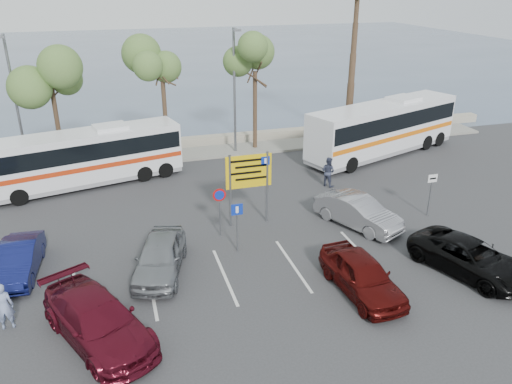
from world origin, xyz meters
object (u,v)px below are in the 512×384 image
object	(u,v)px
direction_sign	(249,177)
car_silver_b	(358,212)
street_lamp_left	(15,98)
coach_bus_left	(85,160)
car_silver_a	(160,256)
suv_black	(470,257)
car_blue	(19,260)
car_red	(362,275)
street_lamp_right	(235,85)
pedestrian_near	(4,306)
coach_bus_right	(383,130)
pedestrian_far	(328,172)
car_maroon	(98,320)

from	to	relation	value
direction_sign	car_silver_b	bearing A→B (deg)	-19.12
street_lamp_left	car_silver_b	distance (m)	20.30
coach_bus_left	car_silver_a	world-z (taller)	coach_bus_left
suv_black	car_blue	bearing A→B (deg)	144.20
car_red	coach_bus_left	bearing A→B (deg)	121.47
street_lamp_right	car_silver_a	xyz separation A→B (m)	(-6.60, -13.51, -3.86)
direction_sign	pedestrian_near	size ratio (longest dim) A/B	2.06
pedestrian_near	car_silver_b	bearing A→B (deg)	-169.31
street_lamp_left	street_lamp_right	size ratio (longest dim) A/B	1.00
street_lamp_left	direction_sign	distance (m)	15.24
coach_bus_right	pedestrian_near	world-z (taller)	coach_bus_right
street_lamp_right	suv_black	xyz separation A→B (m)	(5.30, -17.02, -3.92)
coach_bus_left	car_silver_b	world-z (taller)	coach_bus_left
coach_bus_right	car_silver_a	xyz separation A→B (m)	(-15.89, -10.49, -0.96)
direction_sign	car_silver_a	world-z (taller)	direction_sign
coach_bus_right	car_silver_b	bearing A→B (deg)	-125.37
car_red	pedestrian_near	world-z (taller)	pedestrian_near
direction_sign	car_red	world-z (taller)	direction_sign
car_blue	car_red	xyz separation A→B (m)	(12.50, -5.00, 0.08)
car_silver_a	pedestrian_far	xyz separation A→B (m)	(10.20, 6.49, 0.11)
car_red	pedestrian_near	distance (m)	12.59
direction_sign	suv_black	xyz separation A→B (m)	(7.30, -6.70, -1.75)
car_silver_a	car_maroon	size ratio (longest dim) A/B	0.84
direction_sign	pedestrian_near	xyz separation A→B (m)	(-10.00, -5.20, -1.55)
street_lamp_left	car_maroon	xyz separation A→B (m)	(4.00, -17.02, -3.85)
car_blue	pedestrian_near	size ratio (longest dim) A/B	2.26
car_silver_a	car_red	xyz separation A→B (m)	(7.10, -3.51, -0.01)
pedestrian_near	pedestrian_far	distance (m)	17.77
car_silver_a	pedestrian_far	world-z (taller)	pedestrian_far
pedestrian_far	car_red	bearing A→B (deg)	128.56
street_lamp_right	car_silver_b	xyz separation A→B (m)	(2.90, -12.02, -3.87)
car_silver_a	car_blue	bearing A→B (deg)	-179.16
car_silver_b	coach_bus_right	bearing A→B (deg)	29.86
street_lamp_right	pedestrian_near	xyz separation A→B (m)	(-12.00, -15.52, -3.72)
coach_bus_left	car_silver_a	distance (m)	10.91
street_lamp_right	direction_sign	bearing A→B (deg)	-100.94
car_red	car_silver_b	distance (m)	5.55
coach_bus_right	car_blue	world-z (taller)	coach_bus_right
street_lamp_left	pedestrian_far	world-z (taller)	street_lamp_left
coach_bus_right	suv_black	xyz separation A→B (m)	(-3.99, -14.00, -1.03)
street_lamp_left	coach_bus_left	size ratio (longest dim) A/B	0.73
suv_black	pedestrian_near	distance (m)	17.37
street_lamp_left	car_maroon	bearing A→B (deg)	-76.77
street_lamp_right	coach_bus_left	size ratio (longest dim) A/B	0.73
suv_black	coach_bus_left	bearing A→B (deg)	116.91
street_lamp_left	pedestrian_near	xyz separation A→B (m)	(1.00, -15.52, -3.72)
direction_sign	car_blue	xyz separation A→B (m)	(-10.00, -1.70, -1.78)
coach_bus_right	car_silver_b	size ratio (longest dim) A/B	2.71
car_silver_b	pedestrian_near	xyz separation A→B (m)	(-14.90, -3.50, 0.15)
coach_bus_right	car_blue	xyz separation A→B (m)	(-21.29, -9.00, -1.05)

